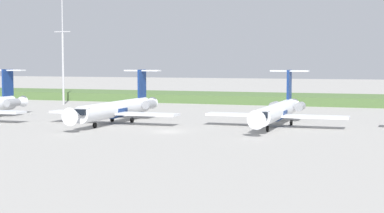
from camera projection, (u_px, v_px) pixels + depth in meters
The scene contains 5 objects.
ground_plane at pixel (223, 115), 117.65m from camera, with size 500.00×500.00×0.00m, color #9E9B96.
grass_berm at pixel (264, 98), 152.55m from camera, with size 320.00×20.00×2.14m, color #4C6B38.
regional_jet_second at pixel (117, 108), 101.55m from camera, with size 22.81×31.00×9.00m.
regional_jet_third at pixel (278, 111), 96.96m from camera, with size 22.81×31.00×9.00m.
antenna_mast at pixel (63, 59), 145.18m from camera, with size 4.40×0.50×27.12m.
Camera 1 is at (32.37, -82.80, 10.50)m, focal length 55.90 mm.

